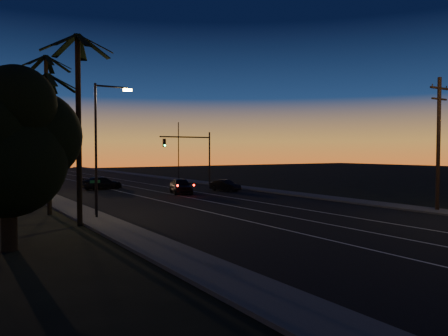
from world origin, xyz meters
TOP-DOWN VIEW (x-y plane):
  - road at (0.00, 30.00)m, footprint 20.00×170.00m
  - sidewalk_left at (-11.20, 30.00)m, footprint 2.40×170.00m
  - sidewalk_right at (11.20, 30.00)m, footprint 2.40×170.00m
  - lane_stripe_left at (-3.00, 30.00)m, footprint 0.12×160.00m
  - lane_stripe_mid at (0.50, 30.00)m, footprint 0.12×160.00m
  - lane_stripe_right at (4.00, 30.00)m, footprint 0.12×160.00m
  - bushy_tree at (-16.83, 12.92)m, footprint 6.30×5.30m
  - palm_near at (-12.60, 18.00)m, footprint 4.25×4.16m
  - palm_mid at (-13.20, 24.00)m, footprint 4.25×4.16m
  - palm_far at (-12.20, 30.00)m, footprint 4.25×4.16m
  - streetlight_left_near at (-10.70, 20.00)m, footprint 2.55×0.26m
  - streetlight_left_far at (-10.69, 38.00)m, footprint 2.55×0.26m
  - street_sign at (-10.80, 21.00)m, footprint 0.70×0.06m
  - utility_pole at (11.60, 10.00)m, footprint 2.20×0.28m
  - signal_mast at (7.14, 39.99)m, footprint 7.10×0.41m
  - signal_post at (-9.50, 39.98)m, footprint 0.28×0.37m
  - far_pole_left at (-11.00, 55.00)m, footprint 0.14×0.14m
  - far_pole_right at (11.00, 52.00)m, footprint 0.14×0.14m
  - lead_car at (1.67, 32.75)m, footprint 3.37×5.71m
  - right_car at (7.24, 32.67)m, footprint 2.24×4.07m
  - cross_car at (-3.89, 42.40)m, footprint 5.39×3.40m

SIDE VIEW (x-z plane):
  - road at x=0.00m, z-range 0.00..0.01m
  - lane_stripe_left at x=-3.00m, z-range 0.01..0.02m
  - lane_stripe_mid at x=0.50m, z-range 0.01..0.02m
  - lane_stripe_right at x=4.00m, z-range 0.01..0.02m
  - sidewalk_left at x=-11.20m, z-range 0.00..0.16m
  - sidewalk_right at x=11.20m, z-range 0.00..0.16m
  - right_car at x=7.24m, z-range 0.01..1.28m
  - cross_car at x=-3.89m, z-range 0.01..1.47m
  - lead_car at x=1.67m, z-range 0.01..1.67m
  - street_sign at x=-10.80m, z-range 0.36..2.96m
  - signal_post at x=-9.50m, z-range 0.79..4.99m
  - far_pole_left at x=-11.00m, z-range 0.00..9.00m
  - far_pole_right at x=11.00m, z-range 0.00..9.00m
  - signal_mast at x=7.14m, z-range 1.28..8.28m
  - bushy_tree at x=-16.83m, z-range 0.84..9.14m
  - streetlight_left_far at x=-10.69m, z-range 0.81..9.31m
  - utility_pole at x=11.60m, z-range 0.32..10.32m
  - streetlight_left_near at x=-10.70m, z-range 0.82..9.82m
  - palm_mid at x=-13.20m, z-range 1.24..11.27m
  - palm_near at x=-12.60m, z-range 1.31..12.84m
  - palm_far at x=-12.20m, z-range 1.35..13.88m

